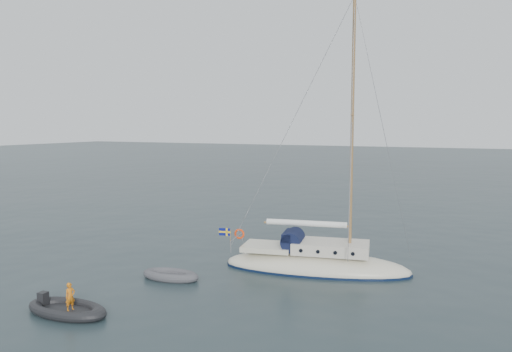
% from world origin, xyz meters
% --- Properties ---
extents(ground, '(300.00, 300.00, 0.00)m').
position_xyz_m(ground, '(0.00, 0.00, 0.00)').
color(ground, black).
rests_on(ground, ground).
extents(sailboat, '(10.35, 3.10, 14.74)m').
position_xyz_m(sailboat, '(0.68, 1.84, 1.11)').
color(sailboat, beige).
rests_on(sailboat, ground).
extents(dinghy, '(3.06, 1.38, 0.44)m').
position_xyz_m(dinghy, '(-5.47, -2.67, 0.19)').
color(dinghy, '#504F55').
rests_on(dinghy, ground).
extents(rib, '(3.82, 1.74, 1.36)m').
position_xyz_m(rib, '(-6.67, -8.32, 0.22)').
color(rib, black).
rests_on(rib, ground).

